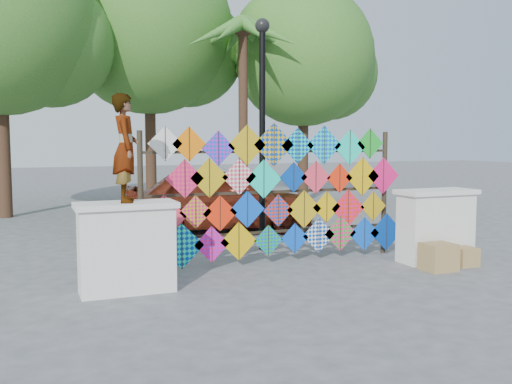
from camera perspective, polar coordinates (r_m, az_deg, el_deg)
ground at (r=9.39m, az=3.70°, el=-8.01°), size 80.00×80.00×0.00m
parapet_left at (r=8.26m, az=-12.82°, el=-5.35°), size 1.40×0.65×1.28m
parapet_right at (r=10.56m, az=17.53°, el=-3.18°), size 1.40×0.65×1.28m
kite_rack at (r=9.88m, az=2.39°, el=-0.18°), size 4.94×0.24×2.44m
tree_west at (r=17.55m, az=-24.02°, el=15.39°), size 5.85×5.20×8.01m
tree_mid at (r=20.01m, az=-10.38°, el=15.57°), size 6.30×5.60×8.61m
tree_east at (r=20.14m, az=5.00°, el=13.30°), size 5.40×4.80×7.42m
palm_tree at (r=17.59m, az=-1.31°, el=14.39°), size 3.62×3.62×5.83m
vendor_woman at (r=8.12m, az=-12.93°, el=4.29°), size 0.43×0.59×1.51m
sedan at (r=13.50m, az=-3.66°, el=-0.69°), size 4.76×2.77×1.52m
lamppost at (r=11.10m, az=0.63°, el=8.03°), size 0.28×0.28×4.46m
cardboard_box_near at (r=9.92m, az=17.78°, el=-6.21°), size 0.51×0.45×0.45m
cardboard_box_far at (r=10.42m, az=20.12°, el=-6.09°), size 0.38×0.35×0.32m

